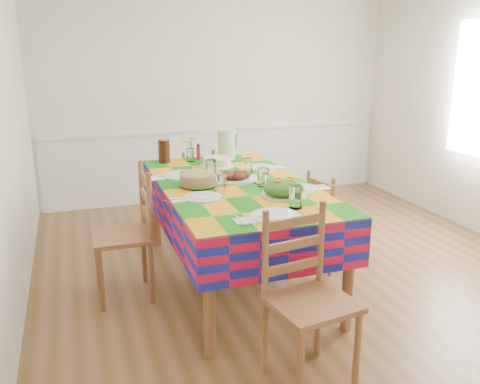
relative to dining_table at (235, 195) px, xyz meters
name	(u,v)px	position (x,y,z in m)	size (l,w,h in m)	color
room	(304,121)	(0.58, -0.05, 0.59)	(4.58, 5.08, 2.78)	brown
wainscot	(219,161)	(0.58, 2.43, -0.27)	(4.41, 0.06, 0.92)	silver
dining_table	(235,195)	(0.00, 0.00, 0.00)	(1.18, 2.20, 0.85)	brown
setting_near_head	(282,209)	(0.06, -0.84, 0.13)	(0.54, 0.36, 0.16)	silver
setting_left_near	(209,192)	(-0.29, -0.27, 0.13)	(0.51, 0.31, 0.14)	silver
setting_left_far	(192,173)	(-0.28, 0.31, 0.13)	(0.62, 0.37, 0.16)	silver
setting_right_near	(284,185)	(0.32, -0.28, 0.13)	(0.63, 0.36, 0.16)	silver
setting_right_far	(257,167)	(0.34, 0.38, 0.13)	(0.51, 0.30, 0.13)	silver
meat_platter	(236,177)	(0.04, 0.08, 0.13)	(0.42, 0.30, 0.08)	silver
salad_platter	(284,189)	(0.24, -0.45, 0.15)	(0.34, 0.34, 0.14)	silver
pasta_bowl	(198,180)	(-0.30, 0.02, 0.15)	(0.29, 0.29, 0.11)	white
cake	(217,162)	(0.03, 0.63, 0.14)	(0.31, 0.31, 0.09)	silver
serving_utensils	(261,184)	(0.20, -0.08, 0.10)	(0.15, 0.33, 0.01)	black
flower_vase	(190,151)	(-0.15, 0.91, 0.20)	(0.15, 0.13, 0.25)	white
hot_sauce	(198,152)	(-0.06, 0.97, 0.18)	(0.04, 0.04, 0.16)	red
green_pitcher	(226,144)	(0.21, 0.92, 0.24)	(0.17, 0.17, 0.29)	#9AC78C
tea_pitcher	(164,151)	(-0.40, 0.95, 0.21)	(0.11, 0.11, 0.22)	black
name_card	(285,223)	(0.00, -1.03, 0.11)	(0.09, 0.03, 0.02)	silver
chair_near	(307,299)	(-0.01, -1.39, -0.24)	(0.53, 0.51, 1.05)	brown
chair_far	(196,189)	(0.00, 1.39, -0.33)	(0.42, 0.40, 0.88)	brown
chair_left	(128,234)	(-0.88, 0.00, -0.24)	(0.45, 0.47, 1.05)	brown
chair_right	(330,221)	(0.89, -0.01, -0.32)	(0.44, 0.46, 0.88)	brown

